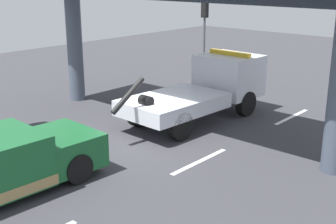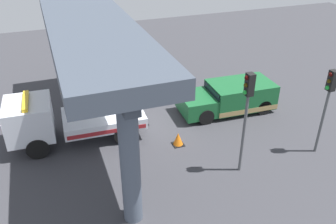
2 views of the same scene
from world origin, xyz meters
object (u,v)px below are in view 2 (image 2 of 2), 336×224
tow_truck_white (62,119)px  traffic_light_far (247,103)px  towed_van_green (231,98)px  traffic_light_near (328,94)px  traffic_cone_orange (178,139)px

tow_truck_white → traffic_light_far: bearing=144.2°
traffic_light_far → tow_truck_white: bearing=-35.8°
towed_van_green → traffic_light_near: bearing=110.3°
traffic_light_near → traffic_cone_orange: traffic_light_near is taller
tow_truck_white → traffic_light_near: bearing=155.6°
traffic_light_far → traffic_cone_orange: 4.36m
traffic_light_far → traffic_cone_orange: (1.76, -2.67, -2.96)m
towed_van_green → traffic_cone_orange: towed_van_green is taller
traffic_light_near → traffic_cone_orange: (5.76, -2.67, -2.64)m
traffic_light_near → tow_truck_white: bearing=-24.4°
traffic_light_far → traffic_light_near: bearing=180.0°
tow_truck_white → towed_van_green: (-8.97, 0.03, -0.42)m
tow_truck_white → towed_van_green: bearing=179.8°
towed_van_green → tow_truck_white: bearing=-0.2°
tow_truck_white → traffic_light_near: 11.95m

